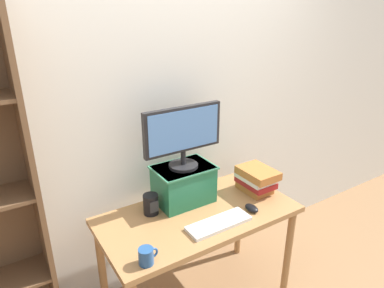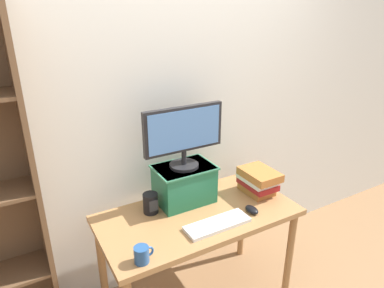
{
  "view_description": "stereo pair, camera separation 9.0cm",
  "coord_description": "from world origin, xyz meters",
  "px_view_note": "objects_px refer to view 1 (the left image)",
  "views": [
    {
      "loc": [
        -1.02,
        -1.54,
        1.96
      ],
      "look_at": [
        -0.01,
        0.07,
        1.19
      ],
      "focal_mm": 32.0,
      "sensor_mm": 36.0,
      "label": 1
    },
    {
      "loc": [
        -0.95,
        -1.58,
        1.96
      ],
      "look_at": [
        -0.01,
        0.07,
        1.19
      ],
      "focal_mm": 32.0,
      "sensor_mm": 36.0,
      "label": 2
    }
  ],
  "objects_px": {
    "desk": "(199,225)",
    "book_stack": "(256,179)",
    "computer_monitor": "(183,134)",
    "desk_speaker": "(151,204)",
    "riser_box": "(184,183)",
    "computer_mouse": "(252,208)",
    "keyboard": "(219,223)",
    "coffee_mug": "(147,256)"
  },
  "relations": [
    {
      "from": "desk",
      "to": "computer_mouse",
      "type": "xyz_separation_m",
      "value": [
        0.3,
        -0.16,
        0.11
      ]
    },
    {
      "from": "desk",
      "to": "keyboard",
      "type": "xyz_separation_m",
      "value": [
        0.03,
        -0.17,
        0.1
      ]
    },
    {
      "from": "riser_box",
      "to": "keyboard",
      "type": "xyz_separation_m",
      "value": [
        0.03,
        -0.35,
        -0.12
      ]
    },
    {
      "from": "keyboard",
      "to": "computer_mouse",
      "type": "bearing_deg",
      "value": 2.87
    },
    {
      "from": "desk_speaker",
      "to": "book_stack",
      "type": "bearing_deg",
      "value": -10.64
    },
    {
      "from": "riser_box",
      "to": "computer_monitor",
      "type": "bearing_deg",
      "value": -90.0
    },
    {
      "from": "keyboard",
      "to": "desk_speaker",
      "type": "bearing_deg",
      "value": 131.06
    },
    {
      "from": "computer_monitor",
      "to": "computer_mouse",
      "type": "distance_m",
      "value": 0.65
    },
    {
      "from": "computer_monitor",
      "to": "keyboard",
      "type": "distance_m",
      "value": 0.58
    },
    {
      "from": "desk",
      "to": "keyboard",
      "type": "relative_size",
      "value": 3.09
    },
    {
      "from": "riser_box",
      "to": "coffee_mug",
      "type": "xyz_separation_m",
      "value": [
        -0.47,
        -0.42,
        -0.09
      ]
    },
    {
      "from": "coffee_mug",
      "to": "computer_monitor",
      "type": "bearing_deg",
      "value": 41.5
    },
    {
      "from": "computer_mouse",
      "to": "coffee_mug",
      "type": "height_order",
      "value": "coffee_mug"
    },
    {
      "from": "riser_box",
      "to": "desk_speaker",
      "type": "height_order",
      "value": "riser_box"
    },
    {
      "from": "desk",
      "to": "book_stack",
      "type": "height_order",
      "value": "book_stack"
    },
    {
      "from": "keyboard",
      "to": "desk_speaker",
      "type": "xyz_separation_m",
      "value": [
        -0.29,
        0.33,
        0.05
      ]
    },
    {
      "from": "riser_box",
      "to": "keyboard",
      "type": "distance_m",
      "value": 0.37
    },
    {
      "from": "computer_monitor",
      "to": "book_stack",
      "type": "relative_size",
      "value": 1.97
    },
    {
      "from": "computer_mouse",
      "to": "desk_speaker",
      "type": "bearing_deg",
      "value": 150.46
    },
    {
      "from": "riser_box",
      "to": "keyboard",
      "type": "bearing_deg",
      "value": -84.28
    },
    {
      "from": "book_stack",
      "to": "coffee_mug",
      "type": "bearing_deg",
      "value": -165.08
    },
    {
      "from": "keyboard",
      "to": "book_stack",
      "type": "relative_size",
      "value": 1.49
    },
    {
      "from": "computer_mouse",
      "to": "book_stack",
      "type": "height_order",
      "value": "book_stack"
    },
    {
      "from": "keyboard",
      "to": "book_stack",
      "type": "xyz_separation_m",
      "value": [
        0.46,
        0.19,
        0.08
      ]
    },
    {
      "from": "computer_mouse",
      "to": "coffee_mug",
      "type": "distance_m",
      "value": 0.78
    },
    {
      "from": "coffee_mug",
      "to": "desk_speaker",
      "type": "relative_size",
      "value": 0.81
    },
    {
      "from": "computer_mouse",
      "to": "desk_speaker",
      "type": "xyz_separation_m",
      "value": [
        -0.56,
        0.31,
        0.05
      ]
    },
    {
      "from": "desk",
      "to": "desk_speaker",
      "type": "relative_size",
      "value": 9.53
    },
    {
      "from": "desk",
      "to": "computer_mouse",
      "type": "distance_m",
      "value": 0.36
    },
    {
      "from": "desk",
      "to": "computer_mouse",
      "type": "relative_size",
      "value": 12.06
    },
    {
      "from": "coffee_mug",
      "to": "desk_speaker",
      "type": "bearing_deg",
      "value": 61.12
    },
    {
      "from": "computer_mouse",
      "to": "book_stack",
      "type": "bearing_deg",
      "value": 42.66
    },
    {
      "from": "riser_box",
      "to": "book_stack",
      "type": "bearing_deg",
      "value": -17.98
    },
    {
      "from": "computer_monitor",
      "to": "book_stack",
      "type": "distance_m",
      "value": 0.65
    },
    {
      "from": "book_stack",
      "to": "computer_mouse",
      "type": "bearing_deg",
      "value": -137.34
    },
    {
      "from": "computer_monitor",
      "to": "coffee_mug",
      "type": "distance_m",
      "value": 0.76
    },
    {
      "from": "desk_speaker",
      "to": "computer_monitor",
      "type": "bearing_deg",
      "value": 4.3
    },
    {
      "from": "desk",
      "to": "riser_box",
      "type": "xyz_separation_m",
      "value": [
        -0.01,
        0.17,
        0.22
      ]
    },
    {
      "from": "computer_monitor",
      "to": "desk_speaker",
      "type": "height_order",
      "value": "computer_monitor"
    },
    {
      "from": "computer_monitor",
      "to": "coffee_mug",
      "type": "xyz_separation_m",
      "value": [
        -0.47,
        -0.42,
        -0.44
      ]
    },
    {
      "from": "book_stack",
      "to": "riser_box",
      "type": "bearing_deg",
      "value": 162.02
    },
    {
      "from": "keyboard",
      "to": "coffee_mug",
      "type": "xyz_separation_m",
      "value": [
        -0.51,
        -0.07,
        0.03
      ]
    }
  ]
}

